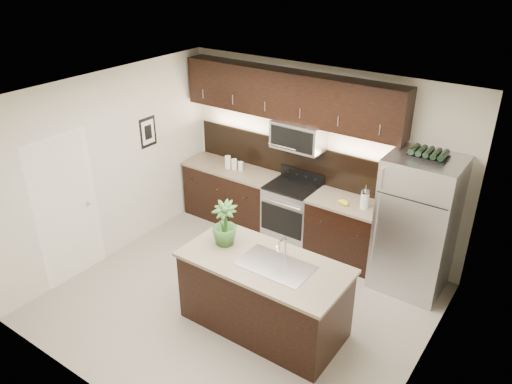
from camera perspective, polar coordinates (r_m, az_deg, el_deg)
ground at (r=6.66m, az=-1.84°, el=-12.40°), size 4.50×4.50×0.00m
room_walls at (r=5.78m, az=-3.18°, el=0.98°), size 4.52×4.02×2.71m
counter_run at (r=7.78m, az=2.83°, el=-1.99°), size 3.51×0.65×0.94m
upper_fixtures at (r=7.23m, az=3.94°, el=10.10°), size 3.49×0.40×1.66m
island at (r=6.02m, az=0.91°, el=-11.59°), size 1.96×0.96×0.94m
sink_faucet at (r=5.67m, az=2.28°, el=-8.23°), size 0.84×0.50×0.28m
refrigerator at (r=6.77m, az=17.89°, el=-3.54°), size 0.90×0.81×1.87m
wine_rack at (r=6.36m, az=19.12°, el=4.17°), size 0.46×0.29×0.11m
plant at (r=5.92m, az=-3.63°, el=-3.60°), size 0.38×0.38×0.55m
canisters at (r=7.96m, az=-2.68°, el=3.24°), size 0.31×0.13×0.21m
french_press at (r=6.92m, az=12.31°, el=-0.88°), size 0.12×0.12×0.34m
bananas at (r=7.05m, az=9.79°, el=-1.02°), size 0.20×0.18×0.05m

